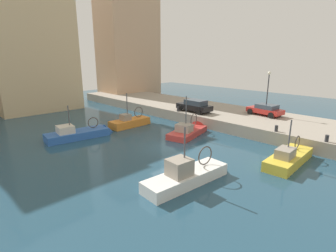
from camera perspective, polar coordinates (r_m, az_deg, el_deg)
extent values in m
plane|color=navy|center=(22.88, 0.29, -4.65)|extent=(80.00, 80.00, 0.00)
cube|color=#9E9384|center=(31.53, 15.38, 1.48)|extent=(9.00, 56.00, 1.20)
cube|color=white|center=(16.85, 3.97, -12.27)|extent=(6.07, 2.07, 1.49)
cone|color=white|center=(19.11, 11.26, -9.08)|extent=(1.00, 1.56, 1.50)
cube|color=#896B4C|center=(16.55, 4.01, -10.20)|extent=(5.82, 1.92, 0.08)
cube|color=gray|center=(15.93, 2.47, -8.97)|extent=(1.44, 1.31, 1.06)
cylinder|color=#4C4C51|center=(15.83, 3.60, -5.47)|extent=(0.10, 0.10, 3.02)
torus|color=#3F3833|center=(17.37, 8.04, -6.37)|extent=(1.28, 0.17, 1.28)
sphere|color=white|center=(16.32, -2.94, -12.32)|extent=(0.32, 0.32, 0.32)
cube|color=#BC3833|center=(26.33, 4.22, -2.02)|extent=(5.30, 3.27, 1.14)
cone|color=#BC3833|center=(28.77, 6.77, -0.59)|extent=(1.35, 2.05, 1.88)
cube|color=#B2A893|center=(26.18, 4.24, -0.95)|extent=(5.06, 3.06, 0.08)
cube|color=gray|center=(25.44, 3.51, -0.43)|extent=(1.49, 1.71, 0.76)
cylinder|color=#4C4C51|center=(25.42, 3.92, 2.62)|extent=(0.10, 0.10, 3.48)
torus|color=#3F3833|center=(27.18, 5.60, 1.35)|extent=(1.34, 0.42, 1.37)
sphere|color=white|center=(25.56, 0.42, -2.10)|extent=(0.32, 0.32, 0.32)
cube|color=gold|center=(21.53, 24.55, -7.39)|extent=(5.53, 1.96, 1.48)
cone|color=gold|center=(24.31, 26.96, -5.16)|extent=(0.97, 1.59, 1.55)
cube|color=#896B4C|center=(21.30, 24.74, -5.74)|extent=(5.30, 1.82, 0.08)
cube|color=gray|center=(20.38, 24.05, -5.40)|extent=(1.55, 1.08, 0.70)
cylinder|color=#4C4C51|center=(20.49, 24.77, -2.50)|extent=(0.10, 0.10, 2.73)
torus|color=#3F3833|center=(22.50, 26.19, -3.15)|extent=(1.03, 0.13, 1.03)
sphere|color=white|center=(20.30, 20.53, -7.64)|extent=(0.32, 0.32, 0.32)
cube|color=orange|center=(29.93, -8.25, -0.03)|extent=(4.63, 1.74, 1.59)
cone|color=orange|center=(31.52, -4.38, 0.86)|extent=(0.92, 1.53, 1.52)
cube|color=#896B4C|center=(29.75, -8.30, 1.30)|extent=(4.45, 1.60, 0.08)
cube|color=gray|center=(29.34, -9.21, 1.86)|extent=(0.99, 0.99, 0.71)
cylinder|color=#4C4C51|center=(29.27, -8.84, 4.10)|extent=(0.10, 0.10, 3.03)
torus|color=#3F3833|center=(30.36, -6.40, 3.03)|extent=(1.21, 0.09, 1.21)
sphere|color=white|center=(29.84, -11.46, 0.26)|extent=(0.32, 0.32, 0.32)
cube|color=#2D60B7|center=(26.87, -18.93, -2.47)|extent=(6.01, 2.69, 1.41)
cone|color=#2D60B7|center=(27.95, -12.61, -1.33)|extent=(1.12, 1.86, 1.76)
cube|color=#9E7A51|center=(26.69, -19.04, -1.16)|extent=(5.76, 2.50, 0.08)
cube|color=beige|center=(26.31, -21.33, -0.71)|extent=(1.59, 1.61, 0.71)
cylinder|color=#4C4C51|center=(26.20, -20.63, 1.35)|extent=(0.10, 0.10, 2.61)
torus|color=#3F3833|center=(27.03, -15.90, 0.72)|extent=(1.08, 0.22, 1.08)
sphere|color=white|center=(27.38, -23.12, -2.09)|extent=(0.32, 0.32, 0.32)
cube|color=black|center=(31.51, 5.68, 4.13)|extent=(1.89, 4.40, 0.60)
cube|color=#384756|center=(31.27, 6.00, 5.12)|extent=(1.63, 2.48, 0.58)
cylinder|color=black|center=(31.92, 2.62, 3.87)|extent=(0.24, 0.65, 0.64)
cylinder|color=black|center=(33.18, 4.78, 4.27)|extent=(0.24, 0.65, 0.64)
cylinder|color=black|center=(29.96, 6.64, 3.04)|extent=(0.24, 0.65, 0.64)
cylinder|color=black|center=(31.30, 8.77, 3.48)|extent=(0.24, 0.65, 0.64)
cube|color=red|center=(31.45, 20.23, 3.16)|extent=(2.15, 4.00, 0.51)
cube|color=#384756|center=(31.26, 20.60, 3.98)|extent=(1.76, 2.30, 0.47)
cylinder|color=black|center=(31.47, 17.35, 3.03)|extent=(0.29, 0.66, 0.64)
cylinder|color=black|center=(32.89, 19.10, 3.38)|extent=(0.29, 0.66, 0.64)
cylinder|color=black|center=(30.10, 21.38, 2.14)|extent=(0.29, 0.66, 0.64)
cylinder|color=black|center=(31.58, 23.02, 2.55)|extent=(0.29, 0.66, 0.64)
cylinder|color=#2D2D33|center=(23.91, 31.14, -2.31)|extent=(0.28, 0.28, 0.55)
cylinder|color=#2D2D33|center=(25.11, 22.39, -0.49)|extent=(0.28, 0.28, 0.55)
cylinder|color=#2D2D33|center=(31.61, 2.18, 3.68)|extent=(0.28, 0.28, 0.55)
cylinder|color=#38383D|center=(31.31, 20.67, 6.28)|extent=(0.12, 0.12, 4.50)
sphere|color=#F2EACC|center=(31.07, 21.09, 10.65)|extent=(0.36, 0.36, 0.36)
cube|color=tan|center=(50.77, -8.60, 17.03)|extent=(10.12, 6.47, 19.14)
cube|color=#D1B284|center=(42.45, -27.50, 14.92)|extent=(10.63, 7.16, 17.60)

